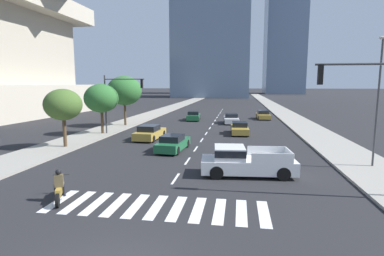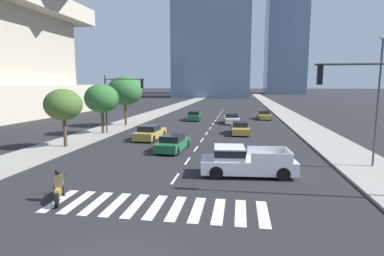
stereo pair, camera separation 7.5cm
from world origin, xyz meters
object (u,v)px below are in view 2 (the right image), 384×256
street_tree_nearest (63,105)px  street_tree_third (125,91)px  sedan_green_3 (173,143)px  traffic_signal_near (371,102)px  sedan_green_2 (194,116)px  traffic_signal_far (120,94)px  pickup_truck (243,161)px  motorcycle_lead (59,188)px  sedan_gold_0 (264,115)px  street_lamp_east (379,93)px  sedan_gold_5 (240,129)px  sedan_white_1 (232,119)px  sedan_gold_4 (150,133)px  street_tree_second (102,98)px

street_tree_nearest → street_tree_third: street_tree_third is taller
sedan_green_3 → street_tree_third: (-8.93, 12.96, 3.83)m
sedan_green_3 → traffic_signal_near: 14.39m
sedan_green_2 → traffic_signal_far: traffic_signal_far is taller
traffic_signal_far → pickup_truck: bearing=-45.1°
traffic_signal_far → motorcycle_lead: bearing=-76.6°
sedan_gold_0 → street_tree_third: street_tree_third is taller
sedan_green_3 → street_lamp_east: bearing=-98.1°
sedan_gold_5 → traffic_signal_far: size_ratio=0.73×
sedan_gold_0 → street_tree_third: bearing=-62.0°
sedan_white_1 → street_lamp_east: size_ratio=0.56×
street_tree_third → traffic_signal_near: bearing=-47.3°
sedan_gold_5 → street_tree_nearest: street_tree_nearest is taller
sedan_green_3 → motorcycle_lead: bearing=171.1°
sedan_white_1 → sedan_gold_5: 8.82m
sedan_white_1 → street_lamp_east: street_lamp_east is taller
sedan_gold_0 → sedan_gold_4: size_ratio=0.94×
sedan_gold_4 → street_lamp_east: (16.71, -7.73, 4.06)m
motorcycle_lead → pickup_truck: (8.20, 5.23, 0.23)m
sedan_gold_5 → street_lamp_east: 15.28m
sedan_gold_0 → motorcycle_lead: bearing=-21.7°
street_tree_third → sedan_white_1: bearing=20.4°
traffic_signal_near → street_tree_second: traffic_signal_near is taller
traffic_signal_near → sedan_gold_4: bearing=-42.8°
traffic_signal_near → traffic_signal_far: (-17.90, 15.13, -0.20)m
motorcycle_lead → sedan_gold_5: 21.69m
sedan_green_2 → traffic_signal_near: (12.36, -29.29, 3.83)m
street_lamp_east → street_tree_second: bearing=156.7°
pickup_truck → sedan_gold_5: 14.94m
sedan_gold_0 → traffic_signal_near: size_ratio=0.68×
traffic_signal_far → street_lamp_east: street_lamp_east is taller
street_tree_nearest → traffic_signal_near: bearing=-22.2°
motorcycle_lead → traffic_signal_near: size_ratio=0.33×
sedan_gold_4 → sedan_gold_0: bearing=-28.6°
sedan_gold_5 → street_tree_nearest: size_ratio=0.92×
motorcycle_lead → street_tree_second: 18.90m
sedan_white_1 → sedan_gold_4: 15.15m
sedan_white_1 → sedan_gold_5: sedan_white_1 is taller
sedan_gold_0 → sedan_white_1: sedan_gold_0 is taller
pickup_truck → street_tree_third: street_tree_third is taller
motorcycle_lead → street_tree_third: size_ratio=0.34×
street_tree_second → pickup_truck: bearing=-40.7°
pickup_truck → street_tree_second: 19.17m
sedan_green_2 → motorcycle_lead: bearing=173.2°
pickup_truck → sedan_green_3: pickup_truck is taller
motorcycle_lead → pickup_truck: bearing=-82.1°
street_tree_second → street_tree_third: 6.52m
sedan_gold_4 → sedan_green_2: bearing=-2.9°
sedan_white_1 → street_tree_third: street_tree_third is taller
sedan_white_1 → street_tree_nearest: bearing=-40.4°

